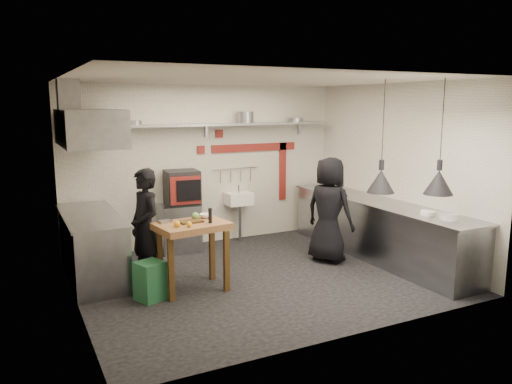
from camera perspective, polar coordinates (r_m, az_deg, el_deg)
name	(u,v)px	position (r m, az deg, el deg)	size (l,w,h in m)	color
floor	(260,277)	(7.33, 0.43, -9.65)	(5.00, 5.00, 0.00)	black
ceiling	(260,79)	(6.91, 0.47, 12.76)	(5.00, 5.00, 0.00)	beige
wall_back	(206,165)	(8.89, -5.72, 3.07)	(5.00, 0.04, 2.80)	silver
wall_front	(352,209)	(5.24, 10.96, -1.95)	(5.00, 0.04, 2.80)	silver
wall_left	(72,196)	(6.28, -20.34, -0.42)	(0.04, 4.20, 2.80)	silver
wall_right	(397,171)	(8.41, 15.81, 2.34)	(0.04, 4.20, 2.80)	silver
red_band_horiz	(255,147)	(9.22, -0.17, 5.11)	(1.70, 0.02, 0.14)	maroon
red_band_vert	(283,171)	(9.56, 3.06, 2.38)	(0.14, 0.02, 1.10)	maroon
red_tile_a	(219,134)	(8.92, -4.23, 6.66)	(0.14, 0.02, 0.14)	maroon
red_tile_b	(201,150)	(8.81, -6.31, 4.82)	(0.14, 0.02, 0.14)	maroon
back_shelf	(209,125)	(8.67, -5.37, 7.67)	(4.60, 0.34, 0.04)	gray
shelf_bracket_left	(93,133)	(8.33, -18.10, 6.44)	(0.04, 0.06, 0.24)	gray
shelf_bracket_mid	(206,130)	(8.81, -5.72, 7.05)	(0.04, 0.06, 0.24)	gray
shelf_bracket_right	(299,128)	(9.65, 4.96, 7.32)	(0.04, 0.06, 0.24)	gray
pan_far_left	(115,122)	(8.22, -15.84, 7.67)	(0.27, 0.27, 0.09)	gray
pan_mid_left	(134,123)	(8.29, -13.73, 7.70)	(0.24, 0.24, 0.07)	gray
stock_pot	(246,117)	(8.94, -1.20, 8.55)	(0.28, 0.28, 0.20)	gray
pan_right	(296,120)	(9.43, 4.57, 8.23)	(0.27, 0.27, 0.08)	gray
oven_stand	(179,227)	(8.60, -8.77, -4.02)	(0.66, 0.60, 0.80)	gray
combi_oven	(182,188)	(8.44, -8.45, 0.51)	(0.54, 0.50, 0.58)	black
oven_door	(186,190)	(8.15, -8.04, 0.19)	(0.50, 0.03, 0.46)	maroon
oven_glass	(189,190)	(8.14, -7.69, 0.18)	(0.40, 0.02, 0.34)	black
hand_sink	(239,199)	(9.03, -1.98, -0.76)	(0.46, 0.34, 0.22)	white
sink_tap	(239,189)	(9.00, -1.99, 0.36)	(0.03, 0.03, 0.14)	gray
sink_drain	(240,223)	(9.09, -1.86, -3.53)	(0.06, 0.06, 0.66)	gray
utensil_rail	(235,168)	(9.07, -2.37, 2.74)	(0.02, 0.02, 0.90)	gray
counter_right	(378,230)	(8.36, 13.72, -4.25)	(0.70, 3.80, 0.90)	gray
counter_right_top	(379,202)	(8.26, 13.85, -1.12)	(0.76, 3.90, 0.03)	gray
plate_stack	(448,216)	(7.22, 21.11, -2.62)	(0.25, 0.25, 0.09)	white
small_bowl_right	(428,213)	(7.43, 19.04, -2.29)	(0.21, 0.21, 0.05)	white
counter_left	(93,247)	(7.54, -18.16, -6.02)	(0.70, 1.90, 0.90)	gray
counter_left_top	(91,216)	(7.43, -18.35, -2.57)	(0.76, 2.00, 0.03)	gray
extractor_hood	(89,128)	(7.28, -18.50, 7.00)	(0.78, 1.60, 0.50)	gray
hood_duct	(68,98)	(7.24, -20.66, 10.03)	(0.28, 0.28, 0.50)	gray
green_bin	(150,281)	(6.59, -12.00, -9.90)	(0.32, 0.32, 0.50)	#1B4F2E
prep_table	(193,256)	(6.78, -7.26, -7.31)	(0.92, 0.64, 0.92)	olive
cutting_board	(190,221)	(6.69, -7.51, -3.34)	(0.30, 0.21, 0.03)	#4B3115
pepper_mill	(210,216)	(6.60, -5.26, -2.70)	(0.05, 0.05, 0.20)	black
lemon_a	(177,224)	(6.47, -9.02, -3.60)	(0.08, 0.08, 0.08)	gold
lemon_b	(189,224)	(6.43, -7.64, -3.66)	(0.07, 0.07, 0.07)	gold
veg_ball	(195,216)	(6.82, -6.94, -2.75)	(0.10, 0.10, 0.10)	#689A44
steel_tray	(165,221)	(6.73, -10.35, -3.33)	(0.17, 0.11, 0.03)	gray
bowl	(206,216)	(6.92, -5.72, -2.72)	(0.18, 0.18, 0.06)	white
heat_lamp_near	(383,137)	(6.99, 14.29, 6.14)	(0.38, 0.38, 1.53)	black
heat_lamp_far	(441,137)	(6.96, 20.44, 5.88)	(0.39, 0.39, 1.51)	black
chef_left	(145,228)	(6.96, -12.56, -4.01)	(0.59, 0.39, 1.62)	black
chef_right	(329,210)	(7.93, 8.35, -2.02)	(0.81, 0.53, 1.66)	black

